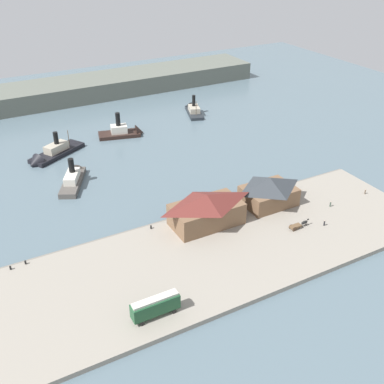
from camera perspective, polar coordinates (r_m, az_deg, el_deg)
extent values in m
plane|color=slate|center=(130.26, -0.93, -2.21)|extent=(320.00, 320.00, 0.00)
cube|color=gray|center=(114.28, 4.26, -7.10)|extent=(110.00, 36.00, 1.20)
cube|color=slate|center=(127.31, -0.17, -2.78)|extent=(110.00, 0.80, 1.00)
cube|color=brown|center=(120.77, 1.78, -2.71)|extent=(18.28, 9.93, 5.93)
pyramid|color=maroon|center=(118.47, 1.82, -0.92)|extent=(18.65, 10.43, 2.85)
cube|color=brown|center=(131.42, 9.35, -0.45)|extent=(14.10, 10.40, 5.02)
pyramid|color=#33383D|center=(129.45, 9.50, 1.10)|extent=(14.38, 10.92, 3.09)
cube|color=#1E4C2D|center=(95.07, -4.51, -13.78)|extent=(10.00, 2.52, 3.13)
cube|color=beige|center=(93.83, -4.55, -12.97)|extent=(9.60, 1.76, 0.50)
cylinder|color=black|center=(98.31, -2.87, -13.53)|extent=(0.90, 0.18, 0.90)
cylinder|color=black|center=(96.66, -2.19, -14.44)|extent=(0.90, 0.18, 0.90)
cylinder|color=black|center=(96.41, -6.73, -14.83)|extent=(0.90, 0.18, 0.90)
cylinder|color=black|center=(94.73, -6.12, -15.79)|extent=(0.90, 0.18, 0.90)
cube|color=brown|center=(122.71, 12.56, -4.11)|extent=(3.09, 1.46, 0.50)
cylinder|color=#4C3828|center=(122.76, 12.00, -4.16)|extent=(1.20, 0.10, 1.20)
cylinder|color=#4C3828|center=(121.87, 12.43, -4.49)|extent=(1.20, 0.10, 1.20)
ellipsoid|color=black|center=(124.30, 13.62, -3.63)|extent=(2.00, 0.70, 0.90)
ellipsoid|color=black|center=(124.66, 14.03, -3.28)|extent=(0.70, 0.32, 0.44)
cylinder|color=black|center=(125.10, 13.73, -3.74)|extent=(0.16, 0.16, 1.00)
cylinder|color=black|center=(124.86, 13.85, -3.83)|extent=(0.16, 0.16, 1.00)
cylinder|color=black|center=(124.39, 13.31, -3.90)|extent=(0.16, 0.16, 1.00)
cylinder|color=black|center=(124.15, 13.43, -3.98)|extent=(0.16, 0.16, 1.00)
cylinder|color=#3D4C42|center=(134.82, 16.60, -1.46)|extent=(0.40, 0.40, 1.35)
sphere|color=#CCA889|center=(134.43, 16.65, -1.17)|extent=(0.25, 0.25, 0.25)
cylinder|color=#232328|center=(126.04, 15.90, -3.72)|extent=(0.38, 0.38, 1.30)
sphere|color=#CCA889|center=(125.63, 15.95, -3.42)|extent=(0.24, 0.24, 0.24)
cylinder|color=#6B5B4C|center=(144.30, 20.44, 0.00)|extent=(0.38, 0.38, 1.30)
sphere|color=#CCA889|center=(143.94, 20.49, 0.27)|extent=(0.24, 0.24, 0.24)
cylinder|color=black|center=(120.60, -5.05, -4.31)|extent=(0.44, 0.44, 0.90)
cylinder|color=black|center=(114.61, -21.36, -8.65)|extent=(0.44, 0.44, 0.90)
cylinder|color=black|center=(115.07, -19.73, -8.13)|extent=(0.44, 0.44, 0.90)
cube|color=black|center=(168.46, -16.19, 4.63)|extent=(21.09, 16.23, 1.41)
cone|color=black|center=(162.47, -18.73, 3.26)|extent=(6.26, 7.09, 6.06)
cube|color=#B2A893|center=(167.65, -16.29, 5.26)|extent=(9.19, 7.64, 2.62)
cylinder|color=black|center=(166.60, -16.34, 6.38)|extent=(1.63, 1.63, 4.19)
cylinder|color=brown|center=(170.92, -14.90, 6.46)|extent=(0.24, 0.24, 5.49)
cube|color=black|center=(179.10, -8.89, 7.00)|extent=(16.58, 10.39, 1.35)
cone|color=black|center=(179.83, -6.44, 7.27)|extent=(4.20, 6.59, 6.10)
cube|color=silver|center=(178.30, -8.94, 7.63)|extent=(6.79, 5.51, 2.91)
cylinder|color=black|center=(176.87, -9.07, 8.80)|extent=(1.73, 1.73, 4.93)
cube|color=#23282D|center=(198.91, 0.25, 9.68)|extent=(9.89, 16.61, 1.22)
cone|color=#23282D|center=(206.21, -0.15, 10.43)|extent=(5.33, 4.17, 4.68)
cube|color=#B2A893|center=(198.33, 0.25, 10.14)|extent=(6.09, 7.92, 2.18)
cylinder|color=black|center=(197.93, 0.21, 11.14)|extent=(1.40, 1.40, 4.59)
cylinder|color=brown|center=(193.31, 0.51, 10.20)|extent=(0.24, 0.24, 5.95)
cube|color=#514C47|center=(147.19, -14.40, 1.17)|extent=(12.61, 18.28, 1.64)
cone|color=#514C47|center=(154.94, -13.78, 2.76)|extent=(5.53, 4.94, 4.56)
cube|color=silver|center=(146.30, -14.49, 1.84)|extent=(7.06, 9.29, 2.21)
cylinder|color=black|center=(145.83, -14.57, 3.18)|extent=(1.73, 1.73, 4.35)
cube|color=#60665B|center=(223.80, -14.47, 11.99)|extent=(180.00, 24.00, 8.00)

